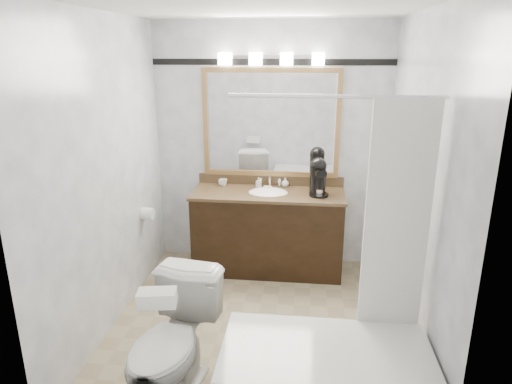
% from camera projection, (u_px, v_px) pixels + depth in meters
% --- Properties ---
extents(room, '(2.42, 2.62, 2.52)m').
position_uv_depth(room, '(257.00, 182.00, 3.49)').
color(room, '#9A8A68').
rests_on(room, ground).
extents(vanity, '(1.53, 0.58, 0.97)m').
position_uv_depth(vanity, '(268.00, 230.00, 4.69)').
color(vanity, black).
rests_on(vanity, ground).
extents(mirror, '(1.40, 0.04, 1.10)m').
position_uv_depth(mirror, '(271.00, 123.00, 4.63)').
color(mirror, '#AC824E').
rests_on(mirror, room).
extents(vanity_light_bar, '(1.02, 0.14, 0.12)m').
position_uv_depth(vanity_light_bar, '(271.00, 59.00, 4.39)').
color(vanity_light_bar, silver).
rests_on(vanity_light_bar, room).
extents(accent_stripe, '(2.40, 0.01, 0.06)m').
position_uv_depth(accent_stripe, '(272.00, 62.00, 4.46)').
color(accent_stripe, black).
rests_on(accent_stripe, room).
extents(bathtub, '(1.30, 0.75, 1.96)m').
position_uv_depth(bathtub, '(329.00, 372.00, 2.87)').
color(bathtub, white).
rests_on(bathtub, ground).
extents(tp_roll, '(0.11, 0.12, 0.12)m').
position_uv_depth(tp_roll, '(148.00, 214.00, 4.40)').
color(tp_roll, white).
rests_on(tp_roll, room).
extents(toilet, '(0.58, 0.87, 0.82)m').
position_uv_depth(toilet, '(172.00, 345.00, 2.91)').
color(toilet, white).
rests_on(toilet, ground).
extents(tissue_box, '(0.23, 0.15, 0.09)m').
position_uv_depth(tissue_box, '(157.00, 298.00, 2.59)').
color(tissue_box, white).
rests_on(tissue_box, toilet).
extents(coffee_maker, '(0.19, 0.24, 0.37)m').
position_uv_depth(coffee_maker, '(318.00, 176.00, 4.45)').
color(coffee_maker, black).
rests_on(coffee_maker, vanity).
extents(cup_left, '(0.11, 0.11, 0.07)m').
position_uv_depth(cup_left, '(222.00, 182.00, 4.79)').
color(cup_left, white).
rests_on(cup_left, vanity).
extents(cup_right, '(0.10, 0.10, 0.07)m').
position_uv_depth(cup_right, '(224.00, 182.00, 4.78)').
color(cup_right, white).
rests_on(cup_right, vanity).
extents(soap_bottle_a, '(0.06, 0.06, 0.10)m').
position_uv_depth(soap_bottle_a, '(259.00, 182.00, 4.73)').
color(soap_bottle_a, white).
rests_on(soap_bottle_a, vanity).
extents(soap_bottle_b, '(0.10, 0.10, 0.09)m').
position_uv_depth(soap_bottle_b, '(285.00, 182.00, 4.74)').
color(soap_bottle_b, white).
rests_on(soap_bottle_b, vanity).
extents(soap_bar, '(0.08, 0.06, 0.02)m').
position_uv_depth(soap_bar, '(268.00, 188.00, 4.68)').
color(soap_bar, beige).
rests_on(soap_bar, vanity).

